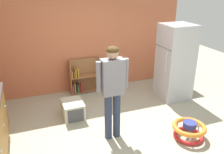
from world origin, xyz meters
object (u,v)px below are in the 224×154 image
standing_person (112,85)px  baby_walker (189,130)px  pet_carrier (73,110)px  refrigerator (175,62)px  bookshelf (83,78)px

standing_person → baby_walker: size_ratio=2.83×
baby_walker → standing_person: bearing=158.2°
baby_walker → pet_carrier: pet_carrier is taller
standing_person → pet_carrier: 1.35m
pet_carrier → refrigerator: bearing=2.7°
refrigerator → baby_walker: refrigerator is taller
refrigerator → pet_carrier: 2.59m
refrigerator → standing_person: (-1.96, -1.03, 0.14)m
refrigerator → baby_walker: bearing=-113.5°
standing_person → pet_carrier: size_ratio=3.09×
standing_person → pet_carrier: standing_person is taller
baby_walker → pet_carrier: size_ratio=1.09×
standing_person → baby_walker: 1.63m
bookshelf → pet_carrier: (-0.52, -1.18, -0.19)m
pet_carrier → bookshelf: bearing=66.3°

